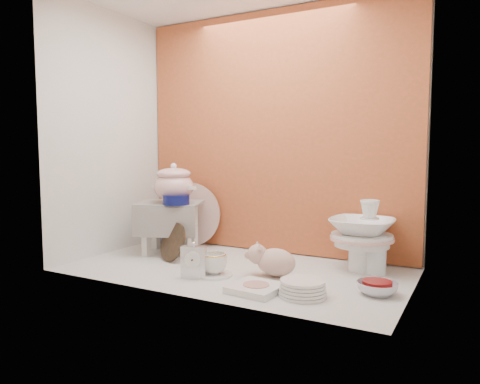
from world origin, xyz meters
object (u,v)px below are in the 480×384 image
Objects in this scene: step_stool at (171,228)px; mantel_clock at (194,260)px; crystal_bowl at (377,288)px; soup_tureen at (174,183)px; floral_platter at (189,214)px; dinner_plate_stack at (303,288)px; plush_pig at (276,262)px; gold_rim_teacup at (214,263)px; porcelain_tower at (362,235)px; blue_white_vase at (173,225)px.

step_stool reaches higher than mantel_clock.
step_stool reaches higher than crystal_bowl.
soup_tureen reaches higher than floral_platter.
dinner_plate_stack is 0.34m from crystal_bowl.
soup_tureen is 0.86m from plush_pig.
plush_pig is 1.45× the size of crystal_bowl.
crystal_bowl is (1.31, -0.22, -0.13)m from step_stool.
plush_pig is 0.52m from crystal_bowl.
crystal_bowl is (0.28, 0.18, -0.01)m from dinner_plate_stack.
plush_pig is at bearing 25.65° from gold_rim_teacup.
porcelain_tower is at bearing -15.87° from step_stool.
step_stool is at bearing -173.01° from porcelain_tower.
mantel_clock is at bearing 179.49° from dinner_plate_stack.
floral_platter is at bearing 176.28° from porcelain_tower.
soup_tureen is at bearing 115.56° from mantel_clock.
gold_rim_teacup is at bearing 30.44° from mantel_clock.
floral_platter is 0.78m from mantel_clock.
blue_white_vase is (-0.16, 0.20, -0.31)m from soup_tureen.
plush_pig is at bearing -137.74° from porcelain_tower.
mantel_clock is at bearing -43.48° from soup_tureen.
dinner_plate_stack is at bearing -31.00° from floral_platter.
floral_platter is (-0.05, 0.23, -0.23)m from soup_tureen.
soup_tureen is at bearing 170.65° from crystal_bowl.
porcelain_tower is at bearing 35.64° from gold_rim_teacup.
step_stool is 1.45× the size of plush_pig.
soup_tureen is 0.66m from mantel_clock.
step_stool is 1.34m from crystal_bowl.
dinner_plate_stack is (1.03, -0.41, -0.12)m from step_stool.
step_stool reaches higher than dinner_plate_stack.
blue_white_vase reaches higher than crystal_bowl.
blue_white_vase is 1.50m from crystal_bowl.
blue_white_vase is 1.30m from dinner_plate_stack.
mantel_clock is (0.57, -0.59, -0.04)m from blue_white_vase.
floral_platter reaches higher than dinner_plate_stack.
blue_white_vase is at bearing 113.17° from mantel_clock.
soup_tureen is 1.14m from dinner_plate_stack.
dinner_plate_stack is at bearing -9.85° from gold_rim_teacup.
plush_pig reaches higher than dinner_plate_stack.
mantel_clock is (0.46, -0.62, -0.12)m from floral_platter.
gold_rim_teacup is at bearing -38.33° from blue_white_vase.
plush_pig is at bearing -35.49° from step_stool.
dinner_plate_stack reaches higher than crystal_bowl.
plush_pig is 0.49m from porcelain_tower.
porcelain_tower is (0.64, 0.46, 0.13)m from gold_rim_teacup.
soup_tureen reaches higher than blue_white_vase.
crystal_bowl is at bearing -16.01° from blue_white_vase.
crystal_bowl is (0.51, -0.05, -0.05)m from plush_pig.
porcelain_tower reaches higher than gold_rim_teacup.
dinner_plate_stack is (0.51, -0.09, -0.03)m from gold_rim_teacup.
plush_pig is 0.68× the size of porcelain_tower.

